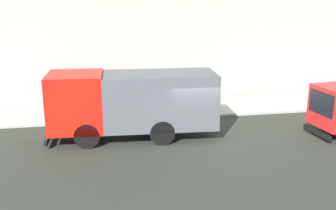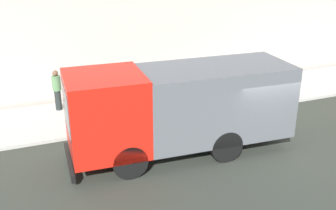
{
  "view_description": "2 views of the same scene",
  "coord_description": "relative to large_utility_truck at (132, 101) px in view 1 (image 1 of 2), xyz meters",
  "views": [
    {
      "loc": [
        -16.16,
        4.17,
        6.28
      ],
      "look_at": [
        1.41,
        1.06,
        1.25
      ],
      "focal_mm": 42.14,
      "sensor_mm": 36.0,
      "label": 1
    },
    {
      "loc": [
        -10.44,
        7.6,
        6.62
      ],
      "look_at": [
        1.1,
        3.06,
        1.63
      ],
      "focal_mm": 42.91,
      "sensor_mm": 36.0,
      "label": 2
    }
  ],
  "objects": [
    {
      "name": "building_facade",
      "position": [
        6.39,
        -2.8,
        3.18
      ],
      "size": [
        0.5,
        30.0,
        9.78
      ],
      "primitive_type": "cube",
      "color": "beige",
      "rests_on": "ground"
    },
    {
      "name": "ground",
      "position": [
        -0.7,
        -2.8,
        -1.71
      ],
      "size": [
        80.0,
        80.0,
        0.0
      ],
      "primitive_type": "plane",
      "color": "#2E342C"
    },
    {
      "name": "large_utility_truck",
      "position": [
        0.0,
        0.0,
        0.0
      ],
      "size": [
        2.7,
        7.54,
        3.01
      ],
      "rotation": [
        0.0,
        0.0,
        -0.05
      ],
      "color": "red",
      "rests_on": "ground"
    },
    {
      "name": "pedestrian_walking",
      "position": [
        5.09,
        3.36,
        -0.68
      ],
      "size": [
        0.49,
        0.49,
        1.71
      ],
      "rotation": [
        0.0,
        0.0,
        2.12
      ],
      "color": "#1F2625",
      "rests_on": "sidewalk"
    },
    {
      "name": "street_sign_post",
      "position": [
        2.7,
        0.72,
        -0.25
      ],
      "size": [
        0.44,
        0.08,
        2.24
      ],
      "color": "#4C5156",
      "rests_on": "sidewalk"
    },
    {
      "name": "sidewalk",
      "position": [
        4.09,
        -2.8,
        -1.65
      ],
      "size": [
        3.6,
        30.0,
        0.12
      ],
      "primitive_type": "cube",
      "color": "#ADAEA6",
      "rests_on": "ground"
    }
  ]
}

